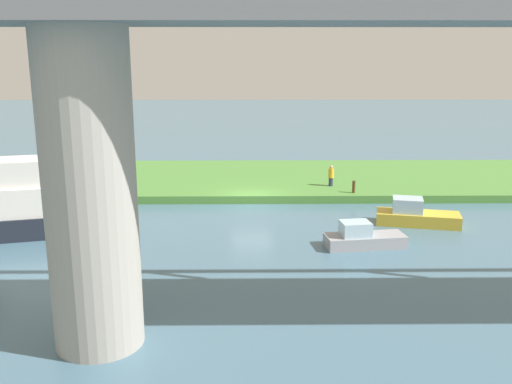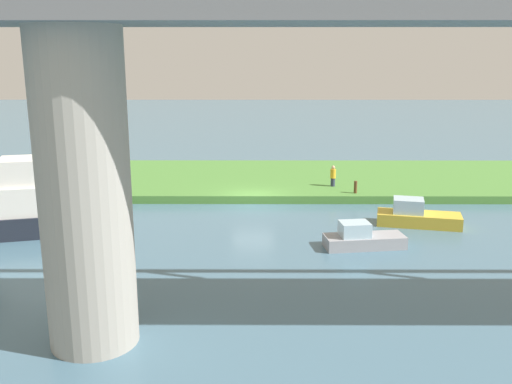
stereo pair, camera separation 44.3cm
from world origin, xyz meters
The scene contains 9 objects.
ground_plane centered at (0.00, 0.00, 0.00)m, with size 160.00×160.00×0.00m, color #476B7F.
grassy_bank centered at (0.00, -6.00, 0.25)m, with size 80.00×12.00×0.50m, color #4C8438.
bridge_pylon centered at (4.98, 17.19, 4.95)m, with size 2.79×2.79×9.90m, color #9E998E.
bridge_span centered at (4.98, 17.17, 10.40)m, with size 64.83×4.30×3.25m.
person_on_bank centered at (-5.26, -2.76, 1.20)m, with size 0.49×0.49×1.39m.
mooring_post centered at (-6.44, -0.83, 0.89)m, with size 0.20×0.20×0.78m, color brown.
motorboat_white centered at (11.48, 5.73, 1.60)m, with size 8.86×4.77×4.31m.
motorboat_red centered at (-5.29, 8.02, 0.46)m, with size 3.98×1.87×1.28m.
skiff_small centered at (-8.86, 4.39, 0.52)m, with size 4.64×2.49×1.47m.
Camera 1 is at (0.15, 33.95, 9.12)m, focal length 39.88 mm.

